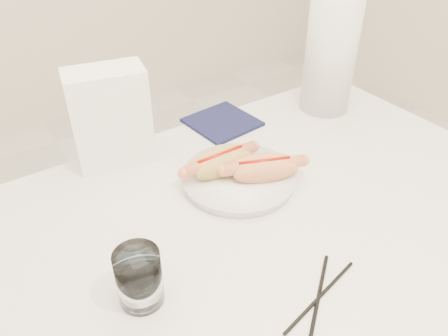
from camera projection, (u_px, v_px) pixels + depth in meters
table at (258, 246)px, 0.88m from camera, size 1.20×0.80×0.75m
plate at (238, 179)px, 0.94m from camera, size 0.27×0.27×0.02m
hotdog_left at (220, 162)px, 0.93m from camera, size 0.17×0.07×0.05m
hotdog_right at (264, 168)px, 0.92m from camera, size 0.17×0.11×0.05m
water_glass at (139, 278)px, 0.67m from camera, size 0.07×0.07×0.10m
chopstick_near at (317, 303)px, 0.69m from camera, size 0.17×0.13×0.01m
chopstick_far at (320, 296)px, 0.70m from camera, size 0.18×0.05×0.01m
napkin_box at (110, 117)px, 0.95m from camera, size 0.18×0.12×0.22m
navy_napkin at (222, 122)px, 1.14m from camera, size 0.17×0.17×0.01m
paper_towel_roll at (330, 56)px, 1.13m from camera, size 0.17×0.17×0.29m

